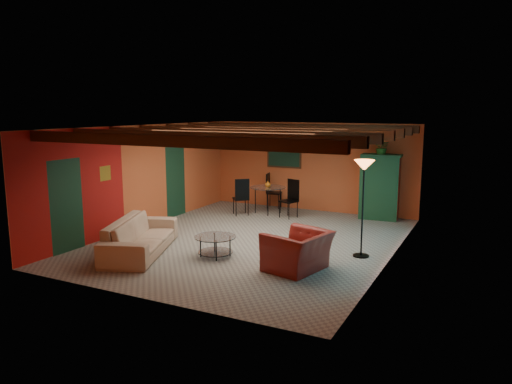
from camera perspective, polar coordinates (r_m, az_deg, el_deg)
The scene contains 11 objects.
room at distance 11.32m, azimuth -0.20°, elevation 5.98°, with size 6.52×8.01×2.71m.
sofa at distance 10.86m, azimuth -13.47°, elevation -5.08°, with size 2.58×1.01×0.75m, color tan.
armchair at distance 9.50m, azimuth 4.95°, elevation -6.95°, with size 1.18×1.03×0.77m, color maroon.
coffee_table at distance 10.38m, azimuth -4.82°, elevation -6.40°, with size 0.88×0.88×0.45m, color silver, non-canonical shape.
dining_table at distance 14.50m, azimuth 1.40°, elevation -0.36°, with size 2.14×2.14×1.11m, color white, non-canonical shape.
armoire at distance 14.14m, azimuth 14.48°, elevation 0.48°, with size 1.02×0.50×1.80m, color maroon.
floor_lamp at distance 10.40m, azimuth 12.48°, elevation -1.94°, with size 0.43×0.43×2.08m, color black, non-canonical shape.
ceiling_fan at distance 11.22m, azimuth -0.46°, elevation 5.94°, with size 1.50×1.50×0.44m, color #472614, non-canonical shape.
painting at distance 15.23m, azimuth 3.32°, elevation 4.28°, with size 1.05×0.03×0.65m, color black.
potted_plant at distance 14.01m, azimuth 14.68°, elevation 5.14°, with size 0.46×0.40×0.51m, color #26661E.
vase at distance 14.39m, azimuth 1.41°, elevation 2.18°, with size 0.18×0.18×0.18m, color orange.
Camera 1 is at (5.10, -9.96, 3.12)m, focal length 33.88 mm.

